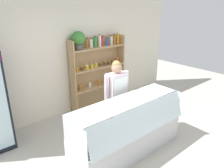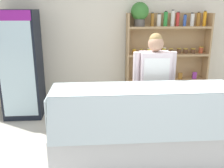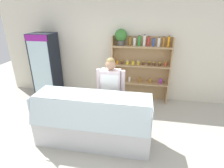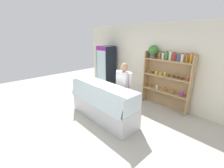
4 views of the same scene
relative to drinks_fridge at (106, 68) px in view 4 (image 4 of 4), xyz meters
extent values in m
plane|color=#B7B2A3|center=(1.93, -1.79, -0.94)|extent=(12.00, 12.00, 0.00)
cube|color=silver|center=(1.93, 0.47, 0.41)|extent=(6.80, 0.10, 2.70)
cube|color=black|center=(0.00, 0.01, 0.00)|extent=(0.65, 0.57, 1.87)
cube|color=silver|center=(0.00, -0.28, 0.00)|extent=(0.57, 0.01, 1.67)
cube|color=#8C1E8C|center=(0.00, -0.28, 0.85)|extent=(0.61, 0.01, 0.16)
cylinder|color=#9E6623|center=(-0.18, -0.22, -0.58)|extent=(0.06, 0.06, 0.20)
cylinder|color=orange|center=(0.00, -0.22, -0.59)|extent=(0.05, 0.05, 0.20)
cylinder|color=#2D8C38|center=(0.18, -0.22, -0.59)|extent=(0.07, 0.07, 0.19)
cylinder|color=#2D8C38|center=(-0.18, -0.22, -0.10)|extent=(0.05, 0.05, 0.18)
cylinder|color=purple|center=(0.00, -0.22, -0.12)|extent=(0.06, 0.06, 0.16)
cylinder|color=#9E6623|center=(0.18, -0.22, -0.12)|extent=(0.05, 0.05, 0.15)
cylinder|color=purple|center=(-0.18, -0.22, 0.39)|extent=(0.07, 0.07, 0.18)
cylinder|color=red|center=(0.00, -0.22, 0.39)|extent=(0.06, 0.06, 0.18)
cylinder|color=#9E6623|center=(0.18, -0.22, 0.37)|extent=(0.06, 0.06, 0.15)
cube|color=tan|center=(2.66, 0.37, -0.03)|extent=(1.56, 0.02, 1.81)
cube|color=tan|center=(1.89, 0.23, -0.03)|extent=(0.03, 0.28, 1.81)
cube|color=tan|center=(3.43, 0.23, -0.03)|extent=(0.03, 0.28, 1.81)
cube|color=tan|center=(2.66, 0.23, -0.39)|extent=(1.50, 0.28, 0.04)
cube|color=tan|center=(2.66, 0.23, 0.11)|extent=(1.50, 0.28, 0.04)
cube|color=tan|center=(2.66, 0.23, 0.62)|extent=(1.50, 0.28, 0.04)
cylinder|color=#4C4742|center=(2.11, 0.23, 0.70)|extent=(0.20, 0.20, 0.13)
sphere|color=#36752D|center=(2.11, 0.23, 0.90)|extent=(0.32, 0.32, 0.32)
cylinder|color=#9E6623|center=(2.34, 0.24, 0.75)|extent=(0.06, 0.06, 0.23)
cylinder|color=black|center=(2.34, 0.23, 0.87)|extent=(0.04, 0.04, 0.02)
cylinder|color=silver|center=(2.47, 0.24, 0.74)|extent=(0.08, 0.08, 0.21)
cylinder|color=black|center=(2.47, 0.23, 0.86)|extent=(0.05, 0.05, 0.02)
cylinder|color=#2D8C38|center=(2.59, 0.23, 0.76)|extent=(0.07, 0.07, 0.25)
cylinder|color=black|center=(2.59, 0.23, 0.90)|extent=(0.05, 0.05, 0.02)
cylinder|color=silver|center=(2.71, 0.22, 0.78)|extent=(0.07, 0.07, 0.28)
cylinder|color=black|center=(2.71, 0.23, 0.92)|extent=(0.05, 0.05, 0.02)
cylinder|color=red|center=(2.82, 0.26, 0.76)|extent=(0.06, 0.06, 0.24)
cylinder|color=black|center=(2.82, 0.23, 0.89)|extent=(0.04, 0.04, 0.02)
cylinder|color=#3356B2|center=(2.95, 0.23, 0.74)|extent=(0.06, 0.06, 0.20)
cylinder|color=black|center=(2.95, 0.23, 0.85)|extent=(0.04, 0.04, 0.02)
cylinder|color=silver|center=(3.08, 0.21, 0.75)|extent=(0.07, 0.07, 0.22)
cylinder|color=black|center=(3.08, 0.23, 0.87)|extent=(0.05, 0.05, 0.02)
cylinder|color=#9E6623|center=(3.20, 0.23, 0.76)|extent=(0.07, 0.07, 0.24)
cylinder|color=black|center=(3.20, 0.23, 0.88)|extent=(0.04, 0.04, 0.02)
cylinder|color=orange|center=(3.32, 0.22, 0.77)|extent=(0.06, 0.06, 0.26)
cylinder|color=black|center=(3.32, 0.23, 0.91)|extent=(0.04, 0.04, 0.02)
cylinder|color=orange|center=(2.02, 0.21, 0.17)|extent=(0.07, 0.07, 0.08)
cylinder|color=gold|center=(2.02, 0.23, 0.22)|extent=(0.07, 0.07, 0.01)
cylinder|color=brown|center=(2.16, 0.22, 0.17)|extent=(0.07, 0.07, 0.08)
cylinder|color=gold|center=(2.16, 0.23, 0.22)|extent=(0.07, 0.07, 0.01)
cylinder|color=yellow|center=(2.30, 0.22, 0.18)|extent=(0.08, 0.08, 0.09)
cylinder|color=silver|center=(2.30, 0.23, 0.23)|extent=(0.08, 0.08, 0.01)
cylinder|color=yellow|center=(2.45, 0.22, 0.18)|extent=(0.08, 0.08, 0.09)
cylinder|color=gold|center=(2.45, 0.23, 0.23)|extent=(0.08, 0.08, 0.01)
cylinder|color=yellow|center=(2.60, 0.25, 0.18)|extent=(0.07, 0.07, 0.10)
cylinder|color=silver|center=(2.60, 0.23, 0.24)|extent=(0.07, 0.07, 0.01)
cylinder|color=brown|center=(2.73, 0.23, 0.17)|extent=(0.07, 0.07, 0.09)
cylinder|color=gold|center=(2.73, 0.23, 0.22)|extent=(0.07, 0.07, 0.01)
cylinder|color=brown|center=(2.88, 0.24, 0.17)|extent=(0.08, 0.08, 0.09)
cylinder|color=gold|center=(2.88, 0.23, 0.22)|extent=(0.08, 0.08, 0.01)
cylinder|color=brown|center=(3.01, 0.23, 0.17)|extent=(0.08, 0.08, 0.08)
cylinder|color=gold|center=(3.01, 0.23, 0.22)|extent=(0.08, 0.08, 0.01)
cylinder|color=brown|center=(3.15, 0.24, 0.17)|extent=(0.09, 0.09, 0.08)
cylinder|color=gold|center=(3.15, 0.23, 0.22)|extent=(0.09, 0.09, 0.01)
cylinder|color=#BF4C2D|center=(3.31, 0.24, 0.19)|extent=(0.08, 0.08, 0.11)
cylinder|color=gold|center=(3.31, 0.23, 0.25)|extent=(0.08, 0.08, 0.01)
cube|color=#9E6623|center=(2.09, 0.23, -0.30)|extent=(0.06, 0.04, 0.16)
cube|color=silver|center=(2.38, 0.23, -0.31)|extent=(0.05, 0.04, 0.13)
cube|color=#9E6623|center=(2.66, 0.23, -0.31)|extent=(0.06, 0.04, 0.13)
cube|color=#9E6623|center=(2.95, 0.23, -0.31)|extent=(0.07, 0.04, 0.12)
cube|color=purple|center=(3.23, 0.23, -0.31)|extent=(0.08, 0.05, 0.13)
cube|color=silver|center=(1.85, -1.70, -0.66)|extent=(2.17, 0.69, 0.55)
cube|color=white|center=(1.85, -1.70, -0.37)|extent=(2.11, 0.63, 0.03)
cube|color=silver|center=(1.85, -2.02, -0.16)|extent=(2.13, 0.16, 0.47)
cube|color=silver|center=(1.85, -1.65, 0.06)|extent=(2.13, 0.53, 0.01)
cube|color=silver|center=(0.77, -1.70, -0.16)|extent=(0.01, 0.65, 0.45)
cube|color=silver|center=(2.92, -1.70, -0.16)|extent=(0.01, 0.65, 0.45)
cube|color=tan|center=(0.99, -1.61, -0.32)|extent=(0.17, 0.12, 0.06)
cube|color=white|center=(0.99, -1.82, -0.33)|extent=(0.05, 0.03, 0.02)
cube|color=beige|center=(1.33, -1.61, -0.32)|extent=(0.16, 0.14, 0.06)
cube|color=white|center=(1.33, -1.82, -0.33)|extent=(0.05, 0.03, 0.02)
cube|color=beige|center=(1.67, -1.61, -0.33)|extent=(0.16, 0.13, 0.04)
cube|color=white|center=(1.67, -1.82, -0.33)|extent=(0.05, 0.03, 0.02)
cube|color=tan|center=(2.02, -1.61, -0.33)|extent=(0.17, 0.15, 0.05)
cube|color=white|center=(2.02, -1.82, -0.33)|extent=(0.05, 0.03, 0.02)
cube|color=tan|center=(2.36, -1.61, -0.33)|extent=(0.16, 0.14, 0.04)
cube|color=white|center=(2.36, -1.82, -0.33)|extent=(0.05, 0.03, 0.02)
cube|color=tan|center=(2.70, -1.61, -0.33)|extent=(0.16, 0.13, 0.05)
cube|color=white|center=(2.70, -1.82, -0.33)|extent=(0.05, 0.03, 0.02)
cylinder|color=#A35B4C|center=(0.94, -1.80, -0.29)|extent=(0.20, 0.14, 0.13)
cylinder|color=tan|center=(1.16, -1.80, -0.28)|extent=(0.19, 0.15, 0.15)
cylinder|color=tan|center=(1.38, -1.80, -0.28)|extent=(0.16, 0.16, 0.14)
cylinder|color=white|center=(2.39, -1.78, -0.24)|extent=(0.07, 0.07, 0.23)
cylinder|color=white|center=(2.49, -1.78, -0.25)|extent=(0.07, 0.07, 0.20)
cylinder|color=#2D2D38|center=(2.00, -1.12, -0.57)|extent=(0.13, 0.13, 0.73)
cylinder|color=#2D2D38|center=(2.18, -1.12, -0.57)|extent=(0.13, 0.13, 0.73)
cube|color=silver|center=(2.09, -1.12, 0.09)|extent=(0.40, 0.24, 0.60)
cube|color=white|center=(2.09, -1.25, -0.23)|extent=(0.34, 0.01, 1.12)
cylinder|color=silver|center=(1.84, -1.12, 0.12)|extent=(0.09, 0.09, 0.54)
cylinder|color=silver|center=(2.34, -1.12, 0.12)|extent=(0.09, 0.09, 0.54)
sphere|color=tan|center=(2.09, -1.12, 0.50)|extent=(0.21, 0.21, 0.21)
sphere|color=#997A47|center=(2.09, -1.11, 0.55)|extent=(0.17, 0.17, 0.17)
camera|label=1|loc=(-0.56, -4.10, 1.65)|focal=35.00mm
camera|label=2|loc=(1.27, -4.37, 0.94)|focal=40.00mm
camera|label=3|loc=(2.70, -4.39, 1.49)|focal=28.00mm
camera|label=4|loc=(4.87, -4.12, 1.38)|focal=24.00mm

